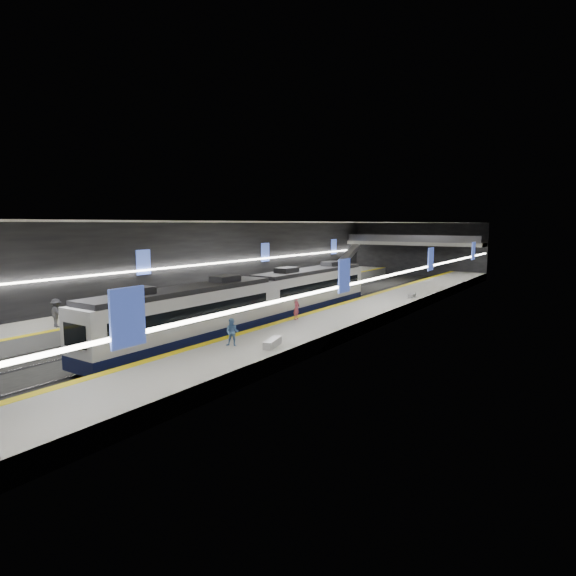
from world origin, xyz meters
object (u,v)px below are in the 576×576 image
Objects in this scene: bench_left_near at (138,301)px; bench_left_far at (229,286)px; passenger_left_a at (325,270)px; bench_right_far at (412,295)px; passenger_right_a at (297,308)px; escalator at (345,258)px; train at (259,300)px; passenger_right_b at (232,333)px; bench_right_near at (272,343)px; passenger_left_b at (56,313)px.

bench_left_far reaches higher than bench_left_near.
bench_left_far is 15.58m from passenger_left_a.
bench_right_far is 0.96× the size of passenger_right_a.
escalator is 35.91m from passenger_right_a.
train is 9.38m from passenger_right_b.
passenger_right_a reaches higher than bench_left_far.
train is 16.50m from bench_right_far.
bench_left_far is 1.25× the size of passenger_right_b.
passenger_left_a is (-13.30, 33.91, 0.07)m from passenger_right_b.
bench_left_far reaches higher than bench_right_near.
bench_right_far is at bearing 73.79° from bench_right_near.
passenger_right_a is 0.96× the size of passenger_left_a.
passenger_left_a is 36.61m from passenger_left_b.
passenger_left_a reaches higher than bench_left_near.
train is at bearing 94.47° from passenger_right_b.
train is 15.67× the size of passenger_left_b.
bench_right_near is (18.37, -17.48, -0.02)m from bench_left_far.
passenger_left_a is at bearing 99.16° from bench_right_near.
passenger_right_a is (13.29, -33.34, -1.07)m from escalator.
train is 16.54× the size of bench_left_near.
bench_right_near is 7.90m from passenger_right_a.
train reaches higher than passenger_right_a.
escalator is 4.63× the size of passenger_left_a.
passenger_left_a reaches higher than bench_right_near.
bench_left_near is 24.91m from bench_right_far.
train is 17.40× the size of passenger_left_a.
bench_right_near is (6.37, -7.06, -0.97)m from train.
bench_left_far is 1.09× the size of bench_right_near.
passenger_right_a is 1.05× the size of passenger_right_b.
passenger_right_a reaches higher than bench_right_near.
bench_right_near reaches higher than bench_left_near.
bench_left_near is at bearing 89.44° from passenger_right_a.
train is at bearing -73.39° from escalator.
passenger_left_a reaches higher than passenger_right_b.
passenger_right_b is at bearing -103.99° from bench_right_far.
bench_left_near reaches higher than bench_right_far.
escalator is at bearing 106.61° from train.
escalator is at bearing 85.23° from passenger_right_b.
bench_right_far is (0.16, 22.18, -0.03)m from bench_right_near.
escalator reaches higher than bench_left_far.
train is 15.10× the size of bench_left_far.
bench_right_far is 0.93× the size of passenger_left_a.
escalator is 23.25m from bench_left_far.
bench_right_far is 30.15m from passenger_left_b.
train reaches higher than passenger_right_b.
passenger_right_a is (15.29, 1.71, 0.61)m from bench_left_near.
train is 18.74× the size of bench_right_far.
bench_left_far is (-12.00, 10.41, -0.95)m from train.
passenger_right_a is (15.29, -10.23, 0.59)m from bench_left_far.
passenger_left_a reaches higher than passenger_right_a.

